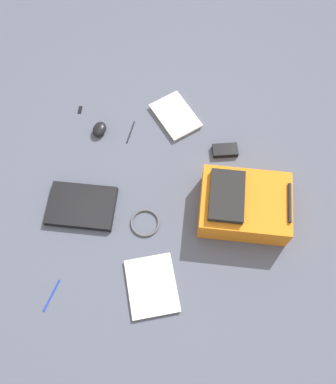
% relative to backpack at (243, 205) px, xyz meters
% --- Properties ---
extents(ground_plane, '(4.18, 4.18, 0.00)m').
position_rel_backpack_xyz_m(ground_plane, '(0.32, -0.10, -0.08)').
color(ground_plane, '#4C5160').
extents(backpack, '(0.43, 0.33, 0.18)m').
position_rel_backpack_xyz_m(backpack, '(0.00, 0.00, 0.00)').
color(backpack, orange).
rests_on(backpack, ground_plane).
extents(laptop, '(0.33, 0.24, 0.03)m').
position_rel_backpack_xyz_m(laptop, '(0.77, 0.03, -0.06)').
color(laptop, black).
rests_on(laptop, ground_plane).
extents(book_red, '(0.30, 0.32, 0.02)m').
position_rel_backpack_xyz_m(book_red, '(0.35, -0.52, -0.07)').
color(book_red, silver).
rests_on(book_red, ground_plane).
extents(book_blue, '(0.27, 0.31, 0.02)m').
position_rel_backpack_xyz_m(book_blue, '(0.40, 0.39, -0.07)').
color(book_blue, silver).
rests_on(book_blue, ground_plane).
extents(computer_mouse, '(0.09, 0.10, 0.04)m').
position_rel_backpack_xyz_m(computer_mouse, '(0.74, -0.40, -0.06)').
color(computer_mouse, black).
rests_on(computer_mouse, ground_plane).
extents(cable_coil, '(0.14, 0.14, 0.01)m').
position_rel_backpack_xyz_m(cable_coil, '(0.46, 0.09, -0.07)').
color(cable_coil, '#4C4C51').
rests_on(cable_coil, ground_plane).
extents(power_brick, '(0.14, 0.09, 0.03)m').
position_rel_backpack_xyz_m(power_brick, '(0.08, -0.32, -0.06)').
color(power_brick, black).
rests_on(power_brick, ground_plane).
extents(pen_black, '(0.05, 0.14, 0.01)m').
position_rel_backpack_xyz_m(pen_black, '(0.84, 0.46, -0.07)').
color(pen_black, '#1933B2').
rests_on(pen_black, ground_plane).
extents(pen_blue, '(0.03, 0.14, 0.01)m').
position_rel_backpack_xyz_m(pen_blue, '(0.58, -0.41, -0.07)').
color(pen_blue, black).
rests_on(pen_blue, ground_plane).
extents(usb_stick, '(0.02, 0.05, 0.01)m').
position_rel_backpack_xyz_m(usb_stick, '(0.86, -0.53, -0.07)').
color(usb_stick, black).
rests_on(usb_stick, ground_plane).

